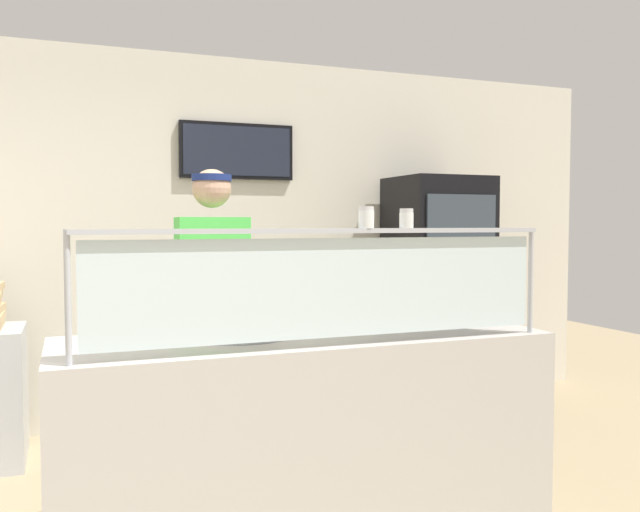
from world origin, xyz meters
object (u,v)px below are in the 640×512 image
(pizza_tray, at_px, (239,333))
(parmesan_shaker, at_px, (366,219))
(drink_fridge, at_px, (437,294))
(pizza_server, at_px, (247,328))
(pepper_flake_shaker, at_px, (406,220))
(worker_figure, at_px, (214,308))

(pizza_tray, height_order, parmesan_shaker, parmesan_shaker)
(pizza_tray, bearing_deg, drink_fridge, 37.84)
(pizza_server, relative_size, pepper_flake_shaker, 3.29)
(pizza_server, distance_m, drink_fridge, 2.48)
(parmesan_shaker, xyz_separation_m, pepper_flake_shaker, (0.19, 0.00, -0.00))
(pepper_flake_shaker, xyz_separation_m, worker_figure, (-0.64, 1.00, -0.48))
(parmesan_shaker, distance_m, drink_fridge, 2.51)
(pizza_tray, distance_m, worker_figure, 0.62)
(pepper_flake_shaker, bearing_deg, pizza_server, 149.29)
(parmesan_shaker, height_order, worker_figure, worker_figure)
(worker_figure, xyz_separation_m, drink_fridge, (1.96, 0.92, -0.09))
(parmesan_shaker, bearing_deg, pizza_server, 139.26)
(drink_fridge, bearing_deg, pizza_server, -141.31)
(worker_figure, bearing_deg, pizza_server, -88.11)
(parmesan_shaker, height_order, pepper_flake_shaker, parmesan_shaker)
(pizza_tray, xyz_separation_m, pepper_flake_shaker, (0.65, -0.39, 0.52))
(drink_fridge, bearing_deg, parmesan_shaker, -128.25)
(pizza_tray, bearing_deg, pepper_flake_shaker, -30.70)
(pizza_tray, height_order, pizza_server, pizza_server)
(pepper_flake_shaker, distance_m, worker_figure, 1.28)
(pizza_server, xyz_separation_m, drink_fridge, (1.94, 1.55, -0.08))
(parmesan_shaker, xyz_separation_m, worker_figure, (-0.45, 1.00, -0.48))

